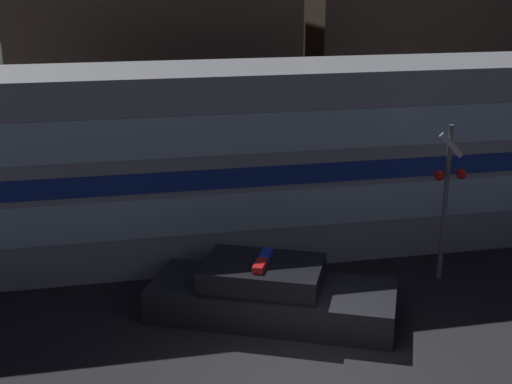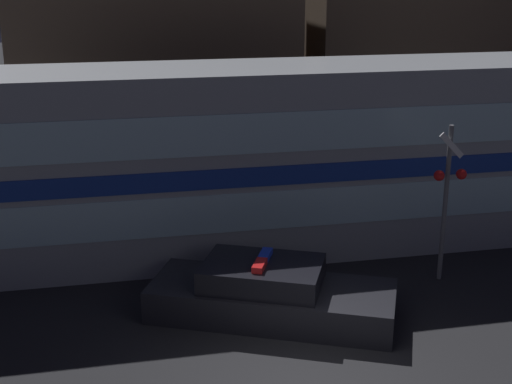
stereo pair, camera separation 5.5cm
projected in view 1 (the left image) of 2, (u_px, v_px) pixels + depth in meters
train at (243, 160)px, 16.93m from camera, size 17.90×2.99×4.41m
police_car at (270, 295)px, 13.92m from camera, size 5.05×3.58×1.25m
crossing_signal_near at (447, 190)px, 15.12m from camera, size 0.73×0.28×3.46m
building_left at (151, 37)px, 23.57m from camera, size 8.73×6.17×8.74m
building_center at (438, 39)px, 26.66m from camera, size 10.86×6.31×8.01m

